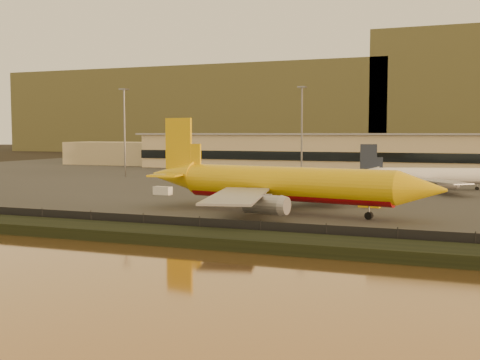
{
  "coord_description": "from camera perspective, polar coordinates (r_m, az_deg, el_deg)",
  "views": [
    {
      "loc": [
        33.15,
        -80.4,
        12.98
      ],
      "look_at": [
        -2.16,
        12.0,
        5.17
      ],
      "focal_mm": 45.0,
      "sensor_mm": 36.0,
      "label": 1
    }
  ],
  "objects": [
    {
      "name": "gse_vehicle_yellow",
      "position": [
        105.42,
        12.18,
        -2.11
      ],
      "size": [
        3.73,
        1.91,
        1.63
      ],
      "primitive_type": "cube",
      "rotation": [
        0.0,
        0.0,
        -0.08
      ],
      "color": "#E2B30B",
      "rests_on": "tarmac"
    },
    {
      "name": "ground",
      "position": [
        87.93,
        -1.48,
        -3.98
      ],
      "size": [
        900.0,
        900.0,
        0.0
      ],
      "primitive_type": "plane",
      "color": "black",
      "rests_on": "ground"
    },
    {
      "name": "dhl_cargo_jet",
      "position": [
        95.88,
        3.94,
        -0.4
      ],
      "size": [
        51.27,
        49.62,
        15.34
      ],
      "rotation": [
        0.0,
        0.0,
        -0.17
      ],
      "color": "#E2B30B",
      "rests_on": "tarmac"
    },
    {
      "name": "apron_light_masts",
      "position": [
        156.48,
        14.32,
        5.37
      ],
      "size": [
        152.2,
        12.2,
        25.4
      ],
      "color": "slate",
      "rests_on": "tarmac"
    },
    {
      "name": "perimeter_fence",
      "position": [
        76.01,
        -5.23,
        -4.35
      ],
      "size": [
        300.0,
        0.05,
        2.2
      ],
      "primitive_type": "cube",
      "color": "black",
      "rests_on": "tarmac"
    },
    {
      "name": "gse_vehicle_white",
      "position": [
        125.0,
        -7.34,
        -1.0
      ],
      "size": [
        3.93,
        2.09,
        1.7
      ],
      "primitive_type": "cube",
      "rotation": [
        0.0,
        0.0,
        -0.11
      ],
      "color": "white",
      "rests_on": "tarmac"
    },
    {
      "name": "terminal_building",
      "position": [
        211.5,
        7.89,
        2.64
      ],
      "size": [
        202.0,
        25.0,
        12.6
      ],
      "color": "#C8B48B",
      "rests_on": "tarmac"
    },
    {
      "name": "distant_hills",
      "position": [
        424.24,
        13.7,
        6.87
      ],
      "size": [
        470.0,
        160.0,
        70.0
      ],
      "color": "brown",
      "rests_on": "ground"
    },
    {
      "name": "white_narrowbody_jet",
      "position": [
        141.58,
        17.69,
        0.36
      ],
      "size": [
        35.03,
        33.46,
        10.21
      ],
      "rotation": [
        0.0,
        0.0,
        0.27
      ],
      "color": "white",
      "rests_on": "tarmac"
    },
    {
      "name": "tarmac",
      "position": [
        178.97,
        10.19,
        0.31
      ],
      "size": [
        320.0,
        220.0,
        0.2
      ],
      "primitive_type": "cube",
      "color": "#2D2D2D",
      "rests_on": "ground"
    },
    {
      "name": "embankment",
      "position": [
        72.59,
        -6.62,
        -5.26
      ],
      "size": [
        320.0,
        7.0,
        1.4
      ],
      "primitive_type": "cube",
      "color": "black",
      "rests_on": "ground"
    }
  ]
}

